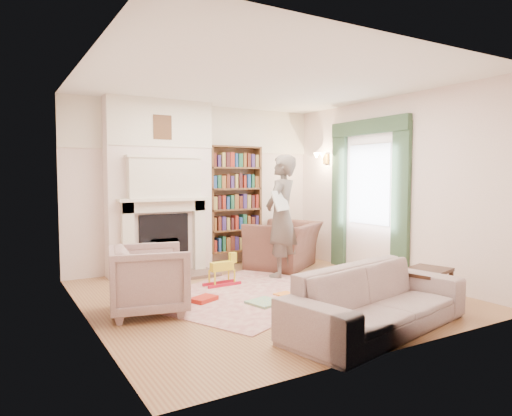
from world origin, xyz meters
TOP-DOWN VIEW (x-y plane):
  - floor at (0.00, 0.00)m, footprint 4.50×4.50m
  - ceiling at (0.00, 0.00)m, footprint 4.50×4.50m
  - wall_back at (0.00, 2.25)m, footprint 4.50×0.00m
  - wall_front at (0.00, -2.25)m, footprint 4.50×0.00m
  - wall_left at (-2.25, 0.00)m, footprint 0.00×4.50m
  - wall_right at (2.25, 0.00)m, footprint 0.00×4.50m
  - fireplace at (-0.75, 2.05)m, footprint 1.70×0.58m
  - bookcase at (0.65, 2.12)m, footprint 1.00×0.24m
  - window at (2.23, 0.40)m, footprint 0.02×0.90m
  - curtain_left at (2.20, -0.30)m, footprint 0.07×0.32m
  - curtain_right at (2.20, 1.10)m, footprint 0.07×0.32m
  - pelmet at (2.19, 0.40)m, footprint 0.09×1.70m
  - wall_sconce at (2.03, 1.50)m, footprint 0.20×0.24m
  - rug at (-0.18, 0.13)m, footprint 3.18×2.88m
  - armchair_reading at (1.26, 1.44)m, footprint 1.59×1.54m
  - armchair_left at (-1.58, -0.00)m, footprint 1.02×1.01m
  - sofa at (0.27, -1.76)m, footprint 2.34×1.30m
  - man_reading at (0.81, 0.84)m, footprint 0.84×0.76m
  - newspaper at (0.66, 0.64)m, footprint 0.44×0.35m
  - coffee_table at (1.41, -1.41)m, footprint 0.79×0.62m
  - paraffin_heater at (-1.00, 1.89)m, footprint 0.32×0.32m
  - rocking_horse at (-0.28, 0.75)m, footprint 0.55×0.24m
  - board_game at (-0.24, -0.38)m, footprint 0.44×0.44m
  - game_box_lid at (-0.85, 0.11)m, footprint 0.39×0.34m
  - comic_annuals at (0.36, -0.27)m, footprint 0.59×0.51m

SIDE VIEW (x-z plane):
  - floor at x=0.00m, z-range 0.00..0.00m
  - rug at x=-0.18m, z-range 0.00..0.01m
  - comic_annuals at x=0.36m, z-range 0.01..0.03m
  - board_game at x=-0.24m, z-range 0.01..0.04m
  - game_box_lid at x=-0.85m, z-range 0.01..0.06m
  - coffee_table at x=1.41m, z-range 0.00..0.45m
  - rocking_horse at x=-0.28m, z-range 0.00..0.47m
  - paraffin_heater at x=-1.00m, z-range 0.00..0.55m
  - sofa at x=0.27m, z-range 0.00..0.65m
  - armchair_reading at x=1.26m, z-range 0.00..0.78m
  - armchair_left at x=-1.58m, z-range 0.00..0.79m
  - man_reading at x=0.81m, z-range 0.00..1.92m
  - bookcase at x=0.65m, z-range 0.25..2.10m
  - curtain_left at x=2.20m, z-range 0.00..2.40m
  - curtain_right at x=2.20m, z-range 0.00..2.40m
  - newspaper at x=0.66m, z-range 1.06..1.36m
  - fireplace at x=-0.75m, z-range -0.01..2.79m
  - wall_back at x=0.00m, z-range -0.85..3.65m
  - wall_front at x=0.00m, z-range -0.85..3.65m
  - wall_left at x=-2.25m, z-range -0.85..3.65m
  - wall_right at x=2.25m, z-range -0.85..3.65m
  - window at x=2.23m, z-range 0.80..2.10m
  - wall_sconce at x=2.03m, z-range 1.78..2.02m
  - pelmet at x=2.19m, z-range 2.26..2.50m
  - ceiling at x=0.00m, z-range 2.80..2.80m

